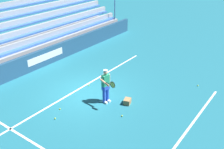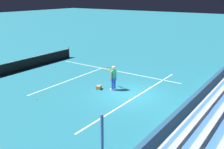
{
  "view_description": "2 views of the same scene",
  "coord_description": "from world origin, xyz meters",
  "px_view_note": "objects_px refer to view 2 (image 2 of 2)",
  "views": [
    {
      "loc": [
        8.74,
        8.08,
        6.8
      ],
      "look_at": [
        -0.12,
        1.66,
        1.47
      ],
      "focal_mm": 42.0,
      "sensor_mm": 36.0,
      "label": 1
    },
    {
      "loc": [
        -14.13,
        -8.36,
        6.47
      ],
      "look_at": [
        -0.5,
        1.15,
        1.33
      ],
      "focal_mm": 42.0,
      "sensor_mm": 36.0,
      "label": 2
    }
  ],
  "objects_px": {
    "tennis_net": "(26,64)",
    "tennis_ball_toward_net": "(142,83)",
    "tennis_ball_near_player": "(118,70)",
    "tennis_ball_by_box": "(129,98)",
    "tennis_player": "(113,78)",
    "tennis_ball_far_right": "(103,84)",
    "tennis_ball_midcourt": "(142,86)",
    "ball_box_cardboard": "(99,87)",
    "tennis_ball_far_left": "(37,99)"
  },
  "relations": [
    {
      "from": "tennis_ball_far_right",
      "to": "tennis_ball_toward_net",
      "type": "xyz_separation_m",
      "value": [
        1.89,
        -2.27,
        0.0
      ]
    },
    {
      "from": "tennis_net",
      "to": "tennis_ball_far_right",
      "type": "bearing_deg",
      "value": -85.48
    },
    {
      "from": "tennis_player",
      "to": "tennis_ball_midcourt",
      "type": "height_order",
      "value": "tennis_player"
    },
    {
      "from": "tennis_ball_near_player",
      "to": "tennis_ball_toward_net",
      "type": "bearing_deg",
      "value": -118.01
    },
    {
      "from": "ball_box_cardboard",
      "to": "tennis_ball_far_right",
      "type": "height_order",
      "value": "ball_box_cardboard"
    },
    {
      "from": "tennis_ball_far_right",
      "to": "tennis_net",
      "type": "distance_m",
      "value": 8.18
    },
    {
      "from": "tennis_ball_far_right",
      "to": "tennis_ball_far_left",
      "type": "relative_size",
      "value": 1.0
    },
    {
      "from": "tennis_player",
      "to": "tennis_ball_far_right",
      "type": "relative_size",
      "value": 25.98
    },
    {
      "from": "tennis_ball_near_player",
      "to": "tennis_net",
      "type": "relative_size",
      "value": 0.01
    },
    {
      "from": "tennis_player",
      "to": "tennis_ball_near_player",
      "type": "xyz_separation_m",
      "value": [
        4.27,
        2.47,
        -0.86
      ]
    },
    {
      "from": "tennis_ball_toward_net",
      "to": "tennis_ball_near_player",
      "type": "distance_m",
      "value": 3.89
    },
    {
      "from": "tennis_ball_far_left",
      "to": "tennis_ball_near_player",
      "type": "distance_m",
      "value": 8.52
    },
    {
      "from": "tennis_player",
      "to": "tennis_net",
      "type": "xyz_separation_m",
      "value": [
        -0.09,
        9.45,
        -0.4
      ]
    },
    {
      "from": "tennis_player",
      "to": "tennis_net",
      "type": "bearing_deg",
      "value": 90.53
    },
    {
      "from": "tennis_ball_toward_net",
      "to": "tennis_ball_midcourt",
      "type": "xyz_separation_m",
      "value": [
        -0.65,
        -0.38,
        0.0
      ]
    },
    {
      "from": "tennis_player",
      "to": "tennis_ball_toward_net",
      "type": "relative_size",
      "value": 25.98
    },
    {
      "from": "tennis_ball_toward_net",
      "to": "tennis_ball_near_player",
      "type": "height_order",
      "value": "same"
    },
    {
      "from": "tennis_ball_far_right",
      "to": "tennis_ball_toward_net",
      "type": "relative_size",
      "value": 1.0
    },
    {
      "from": "tennis_ball_far_left",
      "to": "tennis_net",
      "type": "xyz_separation_m",
      "value": [
        4.14,
        6.39,
        0.46
      ]
    },
    {
      "from": "tennis_ball_far_right",
      "to": "tennis_ball_far_left",
      "type": "height_order",
      "value": "same"
    },
    {
      "from": "ball_box_cardboard",
      "to": "tennis_net",
      "type": "relative_size",
      "value": 0.04
    },
    {
      "from": "tennis_ball_toward_net",
      "to": "tennis_ball_near_player",
      "type": "relative_size",
      "value": 1.0
    },
    {
      "from": "tennis_ball_by_box",
      "to": "tennis_ball_far_right",
      "type": "bearing_deg",
      "value": 66.51
    },
    {
      "from": "ball_box_cardboard",
      "to": "tennis_ball_midcourt",
      "type": "height_order",
      "value": "ball_box_cardboard"
    },
    {
      "from": "tennis_player",
      "to": "tennis_ball_near_player",
      "type": "height_order",
      "value": "tennis_player"
    },
    {
      "from": "tennis_ball_by_box",
      "to": "tennis_ball_near_player",
      "type": "distance_m",
      "value": 6.6
    },
    {
      "from": "ball_box_cardboard",
      "to": "tennis_ball_toward_net",
      "type": "xyz_separation_m",
      "value": [
        2.92,
        -1.88,
        -0.1
      ]
    },
    {
      "from": "tennis_player",
      "to": "ball_box_cardboard",
      "type": "height_order",
      "value": "tennis_player"
    },
    {
      "from": "tennis_ball_far_left",
      "to": "tennis_ball_toward_net",
      "type": "bearing_deg",
      "value": -31.08
    },
    {
      "from": "tennis_player",
      "to": "ball_box_cardboard",
      "type": "bearing_deg",
      "value": 117.15
    },
    {
      "from": "tennis_ball_by_box",
      "to": "tennis_ball_near_player",
      "type": "xyz_separation_m",
      "value": [
        5.06,
        4.25,
        0.0
      ]
    },
    {
      "from": "tennis_ball_by_box",
      "to": "tennis_ball_midcourt",
      "type": "bearing_deg",
      "value": 9.64
    },
    {
      "from": "tennis_ball_far_right",
      "to": "tennis_ball_far_left",
      "type": "bearing_deg",
      "value": 159.86
    },
    {
      "from": "tennis_player",
      "to": "tennis_ball_far_right",
      "type": "bearing_deg",
      "value": 67.01
    },
    {
      "from": "tennis_ball_far_right",
      "to": "tennis_ball_midcourt",
      "type": "xyz_separation_m",
      "value": [
        1.24,
        -2.65,
        0.0
      ]
    },
    {
      "from": "tennis_ball_toward_net",
      "to": "tennis_net",
      "type": "height_order",
      "value": "tennis_net"
    },
    {
      "from": "tennis_player",
      "to": "ball_box_cardboard",
      "type": "xyz_separation_m",
      "value": [
        -0.47,
        0.92,
        -0.76
      ]
    },
    {
      "from": "tennis_ball_near_player",
      "to": "tennis_ball_by_box",
      "type": "bearing_deg",
      "value": -139.98
    },
    {
      "from": "tennis_ball_by_box",
      "to": "tennis_ball_near_player",
      "type": "bearing_deg",
      "value": 40.02
    },
    {
      "from": "tennis_ball_far_left",
      "to": "tennis_ball_midcourt",
      "type": "xyz_separation_m",
      "value": [
        6.02,
        -4.4,
        0.0
      ]
    },
    {
      "from": "tennis_ball_near_player",
      "to": "tennis_net",
      "type": "bearing_deg",
      "value": 122.0
    },
    {
      "from": "tennis_ball_near_player",
      "to": "tennis_ball_far_right",
      "type": "bearing_deg",
      "value": -162.64
    },
    {
      "from": "tennis_net",
      "to": "tennis_ball_toward_net",
      "type": "bearing_deg",
      "value": -76.31
    },
    {
      "from": "tennis_player",
      "to": "tennis_ball_far_left",
      "type": "distance_m",
      "value": 5.29
    },
    {
      "from": "tennis_net",
      "to": "tennis_ball_by_box",
      "type": "bearing_deg",
      "value": -93.55
    },
    {
      "from": "tennis_player",
      "to": "tennis_ball_far_right",
      "type": "height_order",
      "value": "tennis_player"
    },
    {
      "from": "tennis_ball_midcourt",
      "to": "tennis_net",
      "type": "height_order",
      "value": "tennis_net"
    },
    {
      "from": "tennis_ball_toward_net",
      "to": "ball_box_cardboard",
      "type": "bearing_deg",
      "value": 147.24
    },
    {
      "from": "ball_box_cardboard",
      "to": "tennis_player",
      "type": "bearing_deg",
      "value": -62.85
    },
    {
      "from": "tennis_ball_toward_net",
      "to": "tennis_net",
      "type": "xyz_separation_m",
      "value": [
        -2.54,
        10.41,
        0.46
      ]
    }
  ]
}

